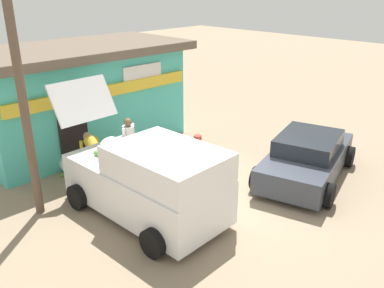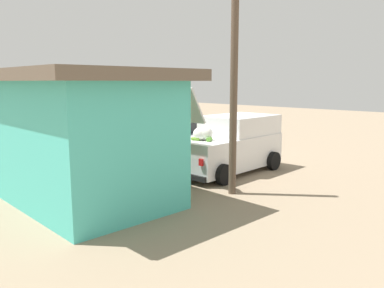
{
  "view_description": "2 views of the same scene",
  "coord_description": "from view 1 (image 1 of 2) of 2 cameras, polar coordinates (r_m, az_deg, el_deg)",
  "views": [
    {
      "loc": [
        -7.81,
        -5.8,
        5.27
      ],
      "look_at": [
        -0.27,
        1.65,
        0.99
      ],
      "focal_mm": 38.28,
      "sensor_mm": 36.0,
      "label": 1
    },
    {
      "loc": [
        -10.7,
        10.93,
        3.03
      ],
      "look_at": [
        -1.31,
        1.49,
        0.88
      ],
      "focal_mm": 36.06,
      "sensor_mm": 36.0,
      "label": 2
    }
  ],
  "objects": [
    {
      "name": "paint_bucket",
      "position": [
        13.74,
        0.8,
        0.39
      ],
      "size": [
        0.26,
        0.26,
        0.42
      ],
      "primitive_type": "cylinder",
      "color": "#BF3F33",
      "rests_on": "ground_plane"
    },
    {
      "name": "ground_plane",
      "position": [
        11.06,
        7.12,
        -6.62
      ],
      "size": [
        60.0,
        60.0,
        0.0
      ],
      "primitive_type": "plane",
      "color": "gray"
    },
    {
      "name": "vendor_standing",
      "position": [
        11.8,
        -8.77,
        0.33
      ],
      "size": [
        0.54,
        0.44,
        1.66
      ],
      "color": "#726047",
      "rests_on": "ground_plane"
    },
    {
      "name": "customer_bending",
      "position": [
        11.59,
        -13.44,
        -1.16
      ],
      "size": [
        0.59,
        0.82,
        1.31
      ],
      "color": "navy",
      "rests_on": "ground_plane"
    },
    {
      "name": "unloaded_banana_pile",
      "position": [
        12.48,
        -16.48,
        -2.74
      ],
      "size": [
        0.89,
        0.81,
        0.5
      ],
      "color": "silver",
      "rests_on": "ground_plane"
    },
    {
      "name": "delivery_van",
      "position": [
        9.58,
        -6.02,
        -5.01
      ],
      "size": [
        2.33,
        4.7,
        2.88
      ],
      "color": "white",
      "rests_on": "ground_plane"
    },
    {
      "name": "utility_pole",
      "position": [
        9.73,
        -22.46,
        5.28
      ],
      "size": [
        0.2,
        0.2,
        5.49
      ],
      "primitive_type": "cylinder",
      "color": "brown",
      "rests_on": "ground_plane"
    },
    {
      "name": "parked_sedan",
      "position": [
        11.97,
        15.71,
        -1.81
      ],
      "size": [
        4.35,
        2.9,
        1.28
      ],
      "color": "#383D47",
      "rests_on": "ground_plane"
    },
    {
      "name": "storefront_bar",
      "position": [
        14.08,
        -15.33,
        6.54
      ],
      "size": [
        7.25,
        3.87,
        3.32
      ],
      "color": "#4CC6B7",
      "rests_on": "ground_plane"
    }
  ]
}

